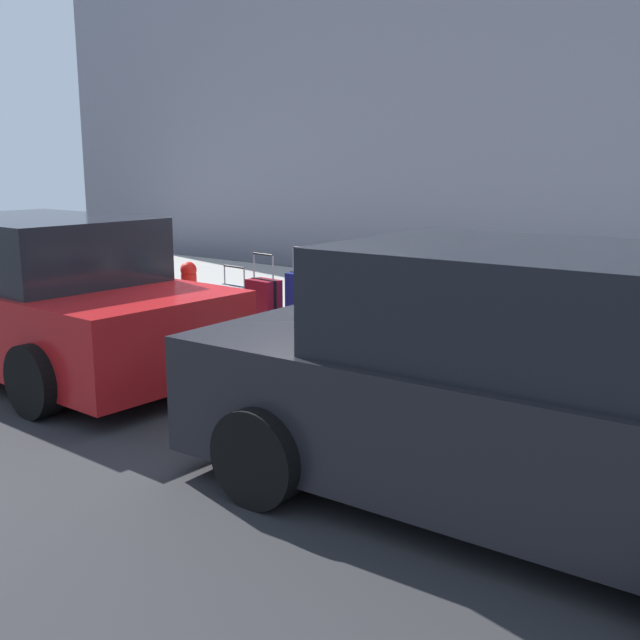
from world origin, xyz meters
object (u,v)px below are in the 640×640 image
Objects in this scene: suitcase_silver_9 at (235,306)px; parked_car_charcoal_0 at (526,390)px; fire_hydrant at (189,289)px; parked_car_red_1 at (40,298)px; suitcase_navy_7 at (305,305)px; suitcase_teal_3 at (486,331)px; bollard_post at (148,287)px; suitcase_red_6 at (336,317)px; suitcase_black_4 at (431,336)px; suitcase_silver_2 at (534,347)px; suitcase_olive_5 at (383,319)px; suitcase_maroon_8 at (264,306)px; suitcase_maroon_1 at (603,360)px.

parked_car_charcoal_0 reaches higher than suitcase_silver_9.
fire_hydrant is 0.16× the size of parked_car_red_1.
suitcase_navy_7 is at bearing -178.35° from fire_hydrant.
suitcase_teal_3 reaches higher than suitcase_silver_9.
parked_car_charcoal_0 is (-6.20, 2.12, 0.27)m from bollard_post.
suitcase_red_6 reaches higher than suitcase_silver_9.
parked_car_red_1 is (3.31, 2.30, 0.34)m from suitcase_black_4.
parked_car_charcoal_0 reaches higher than suitcase_teal_3.
suitcase_silver_2 reaches higher than fire_hydrant.
bollard_post is 0.16× the size of parked_car_red_1.
suitcase_black_4 is at bearing -179.44° from fire_hydrant.
bollard_post is at bearing -67.22° from parked_car_red_1.
suitcase_olive_5 reaches higher than suitcase_teal_3.
suitcase_silver_2 reaches higher than suitcase_teal_3.
suitcase_silver_2 is 1.17× the size of suitcase_silver_9.
suitcase_silver_2 is 3.86m from suitcase_silver_9.
suitcase_navy_7 reaches higher than suitcase_silver_9.
suitcase_silver_2 is at bearing 179.90° from suitcase_maroon_8.
bollard_post is at bearing 2.71° from suitcase_olive_5.
suitcase_silver_9 reaches higher than suitcase_maroon_1.
bollard_post is (1.48, 0.13, 0.10)m from suitcase_silver_9.
fire_hydrant is at bearing 0.95° from suitcase_teal_3.
suitcase_olive_5 is 2.14m from suitcase_silver_9.
suitcase_red_6 is at bearing 9.35° from suitcase_olive_5.
bollard_post is (4.20, 0.18, 0.10)m from suitcase_black_4.
suitcase_silver_9 is at bearing 1.18° from suitcase_maroon_1.
suitcase_maroon_1 is 0.81× the size of suitcase_silver_9.
bollard_post is at bearing 5.19° from suitcase_silver_9.
suitcase_maroon_1 is 0.58× the size of suitcase_navy_7.
parked_car_red_1 reaches higher than suitcase_silver_9.
suitcase_black_4 reaches higher than fire_hydrant.
suitcase_red_6 reaches higher than suitcase_black_4.
suitcase_black_4 is at bearing 179.32° from suitcase_navy_7.
suitcase_navy_7 reaches higher than suitcase_silver_2.
suitcase_teal_3 is at bearing -149.09° from parked_car_red_1.
suitcase_teal_3 is 0.86× the size of suitcase_red_6.
parked_car_charcoal_0 is (-3.11, 2.20, 0.30)m from suitcase_red_6.
suitcase_silver_2 is (0.58, 0.16, 0.06)m from suitcase_maroon_1.
suitcase_olive_5 is (1.71, -0.10, 0.02)m from suitcase_silver_2.
parked_car_charcoal_0 is at bearing 121.07° from suitcase_teal_3.
suitcase_olive_5 is 0.95× the size of suitcase_maroon_8.
suitcase_maroon_8 is 1.34× the size of bollard_post.
suitcase_maroon_8 is at bearing -27.70° from parked_car_charcoal_0.
parked_car_charcoal_0 is at bearing 157.78° from fire_hydrant.
suitcase_teal_3 is 2.74m from parked_car_charcoal_0.
suitcase_maroon_1 is 1.14m from suitcase_teal_3.
suitcase_teal_3 is 0.87× the size of suitcase_maroon_8.
suitcase_teal_3 is at bearing 0.36° from suitcase_maroon_1.
suitcase_olive_5 is at bearing 1.30° from suitcase_black_4.
parked_car_charcoal_0 is (-4.18, 2.19, 0.30)m from suitcase_maroon_8.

